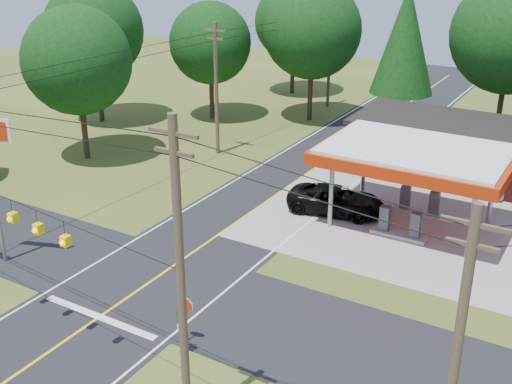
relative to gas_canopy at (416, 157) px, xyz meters
The scene contains 16 objects.
ground 16.38m from the gas_canopy, 124.70° to the right, with size 120.00×120.00×0.00m, color #3E4F1B.
main_highway 16.37m from the gas_canopy, 124.70° to the right, with size 8.00×120.00×0.02m, color black.
cross_road 16.37m from the gas_canopy, 124.70° to the right, with size 70.00×7.00×0.02m, color black.
lane_center_yellow 16.37m from the gas_canopy, 124.70° to the right, with size 0.15×110.00×0.00m, color yellow.
gas_canopy is the anchor object (origin of this frame).
convenience_store 10.31m from the gas_canopy, 84.28° to the left, with size 16.40×7.55×3.80m.
utility_pole_near_right 20.13m from the gas_canopy, 94.29° to the right, with size 1.80×0.30×11.50m.
utility_pole_far_left 17.74m from the gas_canopy, 163.61° to the left, with size 1.80×0.30×10.00m.
utility_pole_right_b 19.80m from the gas_canopy, 69.27° to the right, with size 1.80×0.30×10.00m.
utility_pole_north 26.92m from the gas_canopy, 125.17° to the left, with size 0.30×0.30×9.50m.
overhead_beacons 21.56m from the gas_canopy, 117.76° to the right, with size 17.04×2.04×1.03m.
treeline_backdrop 14.09m from the gas_canopy, 126.61° to the left, with size 70.27×51.59×13.30m.
suv_car 5.69m from the gas_canopy, behind, with size 5.92×5.92×1.64m, color black.
sedan_car 9.24m from the gas_canopy, 69.44° to the left, with size 4.42×4.42×1.51m, color white.
octagonal_stop_sign 16.84m from the gas_canopy, 105.70° to the right, with size 0.77×0.12×2.20m.
route_sign_post 17.53m from the gas_canopy, 103.87° to the right, with size 0.46×0.14×2.29m.
Camera 1 is at (18.75, -21.17, 16.55)m, focal length 45.00 mm.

